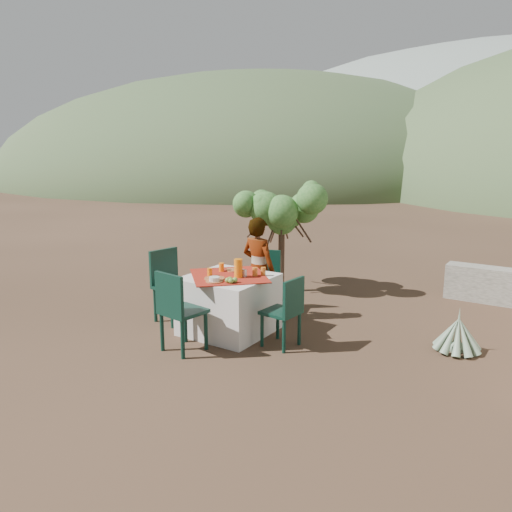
{
  "coord_description": "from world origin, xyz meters",
  "views": [
    {
      "loc": [
        3.97,
        -4.89,
        2.35
      ],
      "look_at": [
        0.45,
        0.53,
        0.96
      ],
      "focal_mm": 35.0,
      "sensor_mm": 36.0,
      "label": 1
    }
  ],
  "objects_px": {
    "table": "(229,304)",
    "shrub_tree": "(286,216)",
    "person": "(258,269)",
    "chair_left": "(170,282)",
    "chair_far": "(265,278)",
    "chair_right": "(286,309)",
    "agave": "(458,335)",
    "juice_pitcher": "(238,268)",
    "chair_near": "(178,308)"
  },
  "relations": [
    {
      "from": "chair_left",
      "to": "chair_right",
      "type": "bearing_deg",
      "value": -79.95
    },
    {
      "from": "chair_far",
      "to": "agave",
      "type": "distance_m",
      "value": 2.75
    },
    {
      "from": "chair_near",
      "to": "person",
      "type": "relative_size",
      "value": 0.67
    },
    {
      "from": "agave",
      "to": "chair_near",
      "type": "bearing_deg",
      "value": -146.67
    },
    {
      "from": "chair_near",
      "to": "person",
      "type": "height_order",
      "value": "person"
    },
    {
      "from": "table",
      "to": "person",
      "type": "bearing_deg",
      "value": 86.42
    },
    {
      "from": "table",
      "to": "chair_near",
      "type": "bearing_deg",
      "value": -96.48
    },
    {
      "from": "chair_far",
      "to": "chair_near",
      "type": "distance_m",
      "value": 1.88
    },
    {
      "from": "table",
      "to": "chair_near",
      "type": "relative_size",
      "value": 1.33
    },
    {
      "from": "chair_left",
      "to": "juice_pitcher",
      "type": "bearing_deg",
      "value": -77.4
    },
    {
      "from": "chair_right",
      "to": "chair_far",
      "type": "bearing_deg",
      "value": -132.58
    },
    {
      "from": "table",
      "to": "agave",
      "type": "relative_size",
      "value": 2.17
    },
    {
      "from": "chair_far",
      "to": "agave",
      "type": "relative_size",
      "value": 1.5
    },
    {
      "from": "table",
      "to": "shrub_tree",
      "type": "bearing_deg",
      "value": 99.2
    },
    {
      "from": "agave",
      "to": "chair_far",
      "type": "bearing_deg",
      "value": 178.45
    },
    {
      "from": "chair_far",
      "to": "chair_left",
      "type": "height_order",
      "value": "chair_left"
    },
    {
      "from": "chair_near",
      "to": "juice_pitcher",
      "type": "relative_size",
      "value": 4.13
    },
    {
      "from": "table",
      "to": "chair_left",
      "type": "height_order",
      "value": "chair_left"
    },
    {
      "from": "person",
      "to": "chair_left",
      "type": "bearing_deg",
      "value": 42.3
    },
    {
      "from": "table",
      "to": "chair_near",
      "type": "height_order",
      "value": "chair_near"
    },
    {
      "from": "chair_far",
      "to": "person",
      "type": "bearing_deg",
      "value": -87.96
    },
    {
      "from": "chair_far",
      "to": "shrub_tree",
      "type": "height_order",
      "value": "shrub_tree"
    },
    {
      "from": "chair_far",
      "to": "chair_left",
      "type": "distance_m",
      "value": 1.39
    },
    {
      "from": "shrub_tree",
      "to": "agave",
      "type": "xyz_separation_m",
      "value": [
        2.98,
        -1.13,
        -1.08
      ]
    },
    {
      "from": "table",
      "to": "shrub_tree",
      "type": "xyz_separation_m",
      "value": [
        -0.33,
        2.06,
        0.9
      ]
    },
    {
      "from": "juice_pitcher",
      "to": "chair_near",
      "type": "bearing_deg",
      "value": -106.77
    },
    {
      "from": "chair_left",
      "to": "shrub_tree",
      "type": "relative_size",
      "value": 0.62
    },
    {
      "from": "juice_pitcher",
      "to": "chair_right",
      "type": "bearing_deg",
      "value": -3.4
    },
    {
      "from": "chair_left",
      "to": "chair_far",
      "type": "bearing_deg",
      "value": -29.53
    },
    {
      "from": "chair_right",
      "to": "juice_pitcher",
      "type": "relative_size",
      "value": 3.67
    },
    {
      "from": "juice_pitcher",
      "to": "chair_far",
      "type": "bearing_deg",
      "value": 103.26
    },
    {
      "from": "chair_right",
      "to": "table",
      "type": "bearing_deg",
      "value": -88.44
    },
    {
      "from": "chair_near",
      "to": "agave",
      "type": "xyz_separation_m",
      "value": [
        2.75,
        1.81,
        -0.34
      ]
    },
    {
      "from": "person",
      "to": "juice_pitcher",
      "type": "relative_size",
      "value": 6.13
    },
    {
      "from": "chair_far",
      "to": "chair_right",
      "type": "xyz_separation_m",
      "value": [
        0.96,
        -1.06,
        -0.02
      ]
    },
    {
      "from": "chair_near",
      "to": "chair_right",
      "type": "height_order",
      "value": "chair_near"
    },
    {
      "from": "chair_left",
      "to": "table",
      "type": "bearing_deg",
      "value": -76.0
    },
    {
      "from": "chair_near",
      "to": "chair_left",
      "type": "xyz_separation_m",
      "value": [
        -0.86,
        0.8,
        0.01
      ]
    },
    {
      "from": "shrub_tree",
      "to": "juice_pitcher",
      "type": "bearing_deg",
      "value": -76.62
    },
    {
      "from": "person",
      "to": "agave",
      "type": "bearing_deg",
      "value": -167.03
    },
    {
      "from": "chair_left",
      "to": "chair_right",
      "type": "relative_size",
      "value": 1.15
    },
    {
      "from": "table",
      "to": "agave",
      "type": "distance_m",
      "value": 2.82
    },
    {
      "from": "table",
      "to": "shrub_tree",
      "type": "relative_size",
      "value": 0.8
    },
    {
      "from": "shrub_tree",
      "to": "person",
      "type": "bearing_deg",
      "value": -75.24
    },
    {
      "from": "chair_right",
      "to": "agave",
      "type": "height_order",
      "value": "chair_right"
    },
    {
      "from": "table",
      "to": "person",
      "type": "height_order",
      "value": "person"
    },
    {
      "from": "chair_right",
      "to": "person",
      "type": "bearing_deg",
      "value": -124.42
    },
    {
      "from": "table",
      "to": "chair_far",
      "type": "bearing_deg",
      "value": 94.59
    },
    {
      "from": "chair_right",
      "to": "person",
      "type": "height_order",
      "value": "person"
    },
    {
      "from": "chair_left",
      "to": "person",
      "type": "distance_m",
      "value": 1.24
    }
  ]
}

